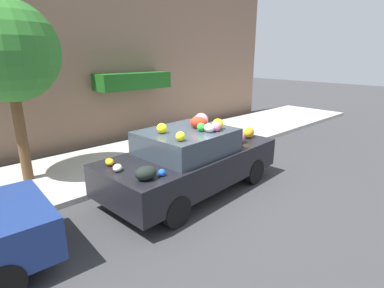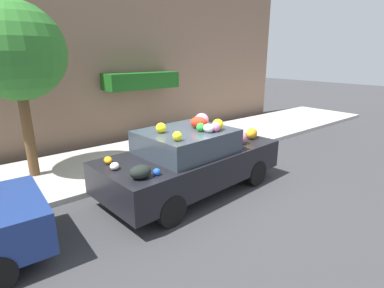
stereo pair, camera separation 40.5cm
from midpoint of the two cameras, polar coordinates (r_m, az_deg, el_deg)
The scene contains 6 objects.
ground_plane at distance 7.19m, azimuth 1.16°, elevation -8.49°, with size 60.00×60.00×0.00m, color #38383A.
sidewalk_curb at distance 9.23m, azimuth -9.81°, elevation -2.51°, with size 24.00×3.20×0.12m.
building_facade at distance 10.75m, azimuth -16.54°, elevation 15.73°, with size 18.00×1.20×6.06m.
street_tree at distance 8.03m, azimuth -29.37°, elevation 15.00°, with size 2.23×2.23×4.13m.
fire_hydrant at distance 9.86m, azimuth 7.87°, elevation 1.29°, with size 0.20×0.20×0.70m.
art_car at distance 6.80m, azimuth 1.56°, elevation -2.89°, with size 4.40×2.13×1.80m.
Camera 2 is at (-4.09, -5.06, 3.07)m, focal length 28.00 mm.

